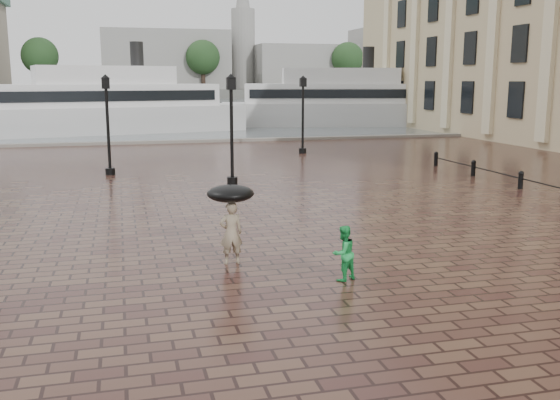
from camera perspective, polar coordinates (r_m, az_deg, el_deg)
name	(u,v)px	position (r m, az deg, el deg)	size (l,w,h in m)	color
ground	(206,305)	(12.35, -6.83, -9.52)	(300.00, 300.00, 0.00)	#341B17
harbour_water	(129,107)	(103.59, -13.64, 8.26)	(240.00, 240.00, 0.00)	#4D595E
quay_edge	(143,144)	(43.73, -12.40, 5.04)	(80.00, 0.60, 0.30)	slate
far_shore	(125,92)	(171.53, -14.02, 9.52)	(300.00, 60.00, 2.00)	#4C4C47
distant_skyline	(311,60)	(169.01, 2.83, 12.67)	(102.50, 22.00, 33.00)	gray
far_trees	(124,57)	(149.58, -14.09, 12.58)	(188.00, 8.00, 13.50)	#2D2119
street_lamps	(117,124)	(29.16, -14.70, 6.70)	(21.44, 14.44, 4.40)	black
adult_pedestrian	(231,233)	(14.75, -4.50, -3.02)	(0.55, 0.36, 1.50)	gray
child_pedestrian	(343,253)	(13.62, 5.81, -4.85)	(0.59, 0.46, 1.22)	green
ferry_near	(106,106)	(53.28, -15.60, 8.30)	(23.08, 9.97, 7.36)	silver
ferry_far	(339,102)	(60.18, 5.46, 8.89)	(23.00, 9.95, 7.34)	silver
umbrella	(230,194)	(14.55, -4.55, 0.59)	(1.10, 1.10, 1.09)	black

